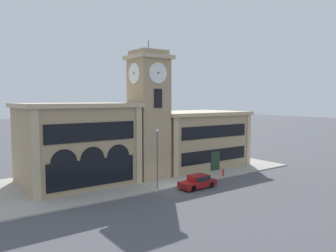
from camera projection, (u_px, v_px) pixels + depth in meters
ground_plane at (176, 188)px, 35.60m from camera, size 300.00×300.00×0.00m
sidewalk_kerb at (141, 175)px, 41.56m from camera, size 40.39×14.79×0.15m
clock_tower at (149, 115)px, 39.41m from camera, size 4.59×4.59×16.56m
town_hall_left_wing at (76, 143)px, 37.04m from camera, size 12.45×9.93×9.19m
town_hall_right_wing at (193, 139)px, 47.26m from camera, size 14.65×9.93×7.87m
parked_car_near at (198, 181)px, 35.44m from camera, size 4.20×1.87×1.42m
street_lamp at (157, 150)px, 34.43m from camera, size 0.36×0.36×6.38m
fire_hydrant at (223, 173)px, 40.48m from camera, size 0.22×0.22×0.87m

